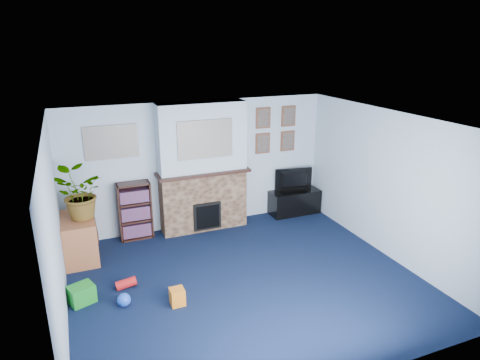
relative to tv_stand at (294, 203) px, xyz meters
name	(u,v)px	position (x,y,z in m)	size (l,w,h in m)	color
floor	(246,280)	(-1.95, -2.03, -0.23)	(5.00, 4.50, 0.01)	black
ceiling	(247,122)	(-1.95, -2.03, 2.17)	(5.00, 4.50, 0.01)	white
wall_back	(199,165)	(-1.95, 0.22, 0.97)	(5.00, 0.04, 2.40)	#ACBFD0
wall_front	(338,288)	(-1.95, -4.28, 0.97)	(5.00, 0.04, 2.40)	#ACBFD0
wall_left	(55,236)	(-4.45, -2.03, 0.97)	(0.04, 4.50, 2.40)	#ACBFD0
wall_right	(388,185)	(0.55, -2.03, 0.97)	(0.04, 4.50, 2.40)	#ACBFD0
chimney_breast	(203,169)	(-1.95, 0.02, 0.96)	(1.72, 0.50, 2.40)	brown
collage_main	(205,139)	(-1.95, -0.19, 1.55)	(1.00, 0.03, 0.68)	gray
collage_left	(111,142)	(-3.50, 0.21, 1.55)	(0.90, 0.03, 0.58)	gray
portrait_tl	(263,118)	(-0.65, 0.20, 1.77)	(0.30, 0.03, 0.40)	brown
portrait_tr	(288,116)	(-0.10, 0.20, 1.77)	(0.30, 0.03, 0.40)	brown
portrait_bl	(263,143)	(-0.65, 0.20, 1.27)	(0.30, 0.03, 0.40)	brown
portrait_br	(288,141)	(-0.10, 0.20, 1.27)	(0.30, 0.03, 0.40)	brown
tv_stand	(294,203)	(0.00, 0.00, 0.00)	(1.03, 0.43, 0.49)	black
television	(295,180)	(0.00, 0.02, 0.49)	(0.79, 0.10, 0.45)	black
bookshelf	(135,212)	(-3.22, 0.08, 0.28)	(0.58, 0.28, 1.05)	black
sideboard	(80,239)	(-4.19, -0.36, 0.12)	(0.51, 0.92, 0.72)	#A85B36
potted_plant	(77,194)	(-4.14, -0.41, 0.91)	(0.75, 0.65, 0.83)	#26661E
mantel_clock	(203,167)	(-1.95, -0.03, 1.00)	(0.09, 0.06, 0.13)	gold
mantel_candle	(218,165)	(-1.66, -0.03, 1.01)	(0.05, 0.05, 0.15)	#B2BFC6
mantel_teddy	(171,171)	(-2.56, -0.03, 0.99)	(0.13, 0.13, 0.13)	gray
mantel_can	(242,164)	(-1.19, -0.03, 0.99)	(0.06, 0.06, 0.12)	orange
green_crate	(82,293)	(-4.25, -1.69, -0.09)	(0.32, 0.26, 0.26)	#198C26
toy_ball	(124,300)	(-3.73, -1.99, -0.14)	(0.19, 0.19, 0.19)	blue
toy_block	(177,297)	(-3.05, -2.23, -0.12)	(0.19, 0.19, 0.23)	orange
toy_tube	(126,283)	(-3.64, -1.55, -0.16)	(0.14, 0.14, 0.29)	red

